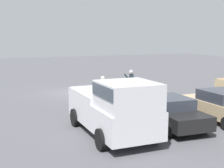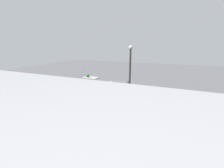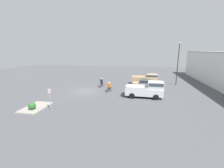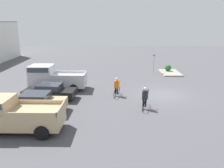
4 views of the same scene
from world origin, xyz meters
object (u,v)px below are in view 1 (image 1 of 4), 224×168
Objects in this scene: sedan_1 at (169,111)px; pickup_truck_1 at (115,108)px; sedan_0 at (222,106)px; cyclist_0 at (103,90)px; cyclist_1 at (131,82)px.

sedan_1 is 2.88m from pickup_truck_1.
cyclist_0 is (3.63, -5.92, 0.10)m from sedan_0.
cyclist_0 is 3.59m from cyclist_1.
cyclist_1 is at bearing -145.53° from cyclist_0.
sedan_0 is 5.63m from pickup_truck_1.
cyclist_0 is at bearing -81.67° from sedan_1.
pickup_truck_1 reaches higher than sedan_0.
pickup_truck_1 is 9.47m from cyclist_1.
sedan_0 is 6.94m from cyclist_0.
sedan_0 is 2.42× the size of cyclist_1.
pickup_truck_1 is 2.96× the size of cyclist_1.
pickup_truck_1 is (5.61, 0.12, 0.47)m from sedan_0.
cyclist_1 reaches higher than cyclist_0.
cyclist_1 is (-2.13, -7.69, 0.16)m from sedan_1.
sedan_1 is 2.48× the size of cyclist_1.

